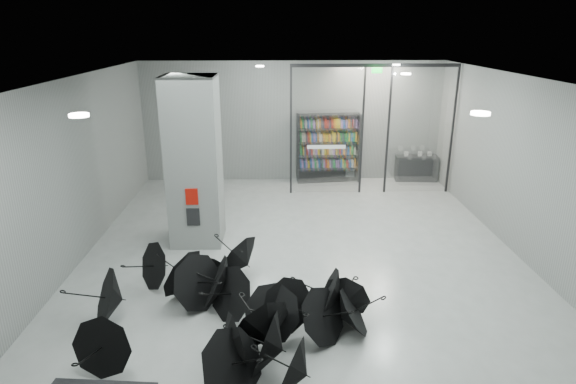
{
  "coord_description": "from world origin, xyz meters",
  "views": [
    {
      "loc": [
        -0.59,
        -8.93,
        4.98
      ],
      "look_at": [
        -0.3,
        1.5,
        1.4
      ],
      "focal_mm": 29.79,
      "sensor_mm": 36.0,
      "label": 1
    }
  ],
  "objects_px": {
    "column": "(194,162)",
    "shop_counter": "(416,168)",
    "bookshelf": "(328,148)",
    "umbrella_cluster": "(239,311)"
  },
  "relations": [
    {
      "from": "column",
      "to": "shop_counter",
      "type": "xyz_separation_m",
      "value": [
        6.76,
        4.76,
        -1.57
      ]
    },
    {
      "from": "bookshelf",
      "to": "umbrella_cluster",
      "type": "bearing_deg",
      "value": -113.01
    },
    {
      "from": "shop_counter",
      "to": "column",
      "type": "bearing_deg",
      "value": -140.95
    },
    {
      "from": "bookshelf",
      "to": "shop_counter",
      "type": "xyz_separation_m",
      "value": [
        3.05,
        0.01,
        -0.73
      ]
    },
    {
      "from": "column",
      "to": "shop_counter",
      "type": "distance_m",
      "value": 8.42
    },
    {
      "from": "bookshelf",
      "to": "shop_counter",
      "type": "distance_m",
      "value": 3.14
    },
    {
      "from": "column",
      "to": "bookshelf",
      "type": "bearing_deg",
      "value": 52.03
    },
    {
      "from": "bookshelf",
      "to": "umbrella_cluster",
      "type": "height_order",
      "value": "bookshelf"
    },
    {
      "from": "umbrella_cluster",
      "to": "bookshelf",
      "type": "bearing_deg",
      "value": 73.9
    },
    {
      "from": "shop_counter",
      "to": "bookshelf",
      "type": "bearing_deg",
      "value": -175.85
    }
  ]
}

